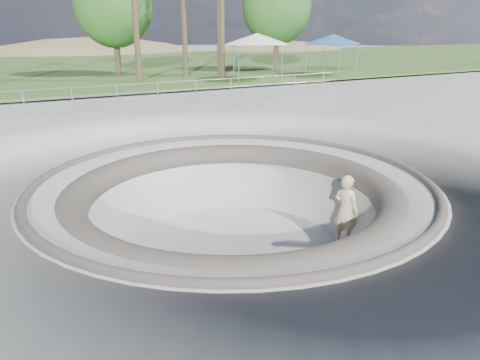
{
  "coord_description": "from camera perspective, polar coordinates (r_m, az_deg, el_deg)",
  "views": [
    {
      "loc": [
        -5.14,
        -10.16,
        3.85
      ],
      "look_at": [
        0.38,
        0.31,
        -0.1
      ],
      "focal_mm": 35.0,
      "sensor_mm": 36.0,
      "label": 1
    }
  ],
  "objects": [
    {
      "name": "skateboard",
      "position": [
        13.13,
        12.46,
        -7.69
      ],
      "size": [
        0.78,
        0.32,
        0.08
      ],
      "color": "#97593C",
      "rests_on": "ground"
    },
    {
      "name": "bushy_tree_right",
      "position": [
        40.42,
        4.52,
        20.42
      ],
      "size": [
        5.71,
        5.2,
        8.24
      ],
      "color": "#4F3C2D",
      "rests_on": "ground"
    },
    {
      "name": "skate_bowl",
      "position": [
        12.72,
        -0.84,
        -8.06
      ],
      "size": [
        14.0,
        14.0,
        4.1
      ],
      "color": "#A9A9A4",
      "rests_on": "ground"
    },
    {
      "name": "bushy_tree_mid",
      "position": [
        37.19,
        -15.18,
        19.99
      ],
      "size": [
        5.67,
        5.15,
        8.18
      ],
      "color": "#4F3C2D",
      "rests_on": "ground"
    },
    {
      "name": "canopy_blue",
      "position": [
        36.03,
        11.26,
        16.48
      ],
      "size": [
        5.3,
        5.3,
        2.91
      ],
      "color": "#9A9DA2",
      "rests_on": "ground"
    },
    {
      "name": "distant_hills",
      "position": [
        68.78,
        -20.18,
        8.23
      ],
      "size": [
        103.2,
        45.0,
        28.6
      ],
      "color": "brown",
      "rests_on": "ground"
    },
    {
      "name": "ground",
      "position": [
        12.02,
        -0.88,
        -0.23
      ],
      "size": [
        180.0,
        180.0,
        0.0
      ],
      "primitive_type": "plane",
      "color": "#A9A9A4",
      "rests_on": "ground"
    },
    {
      "name": "safety_railing",
      "position": [
        22.97,
        -14.8,
        9.94
      ],
      "size": [
        25.0,
        0.06,
        1.03
      ],
      "color": "#9A9DA2",
      "rests_on": "ground"
    },
    {
      "name": "skater",
      "position": [
        12.73,
        12.77,
        -3.65
      ],
      "size": [
        0.65,
        0.82,
        1.96
      ],
      "primitive_type": "imported",
      "rotation": [
        0.0,
        0.0,
        1.85
      ],
      "color": "#D3B688",
      "rests_on": "skateboard"
    },
    {
      "name": "grass_strip",
      "position": [
        44.61,
        -21.6,
        12.53
      ],
      "size": [
        180.0,
        36.0,
        0.12
      ],
      "color": "#335723",
      "rests_on": "ground"
    },
    {
      "name": "canopy_white",
      "position": [
        32.46,
        2.11,
        16.82
      ],
      "size": [
        5.62,
        5.62,
        3.03
      ],
      "color": "#9A9DA2",
      "rests_on": "ground"
    }
  ]
}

